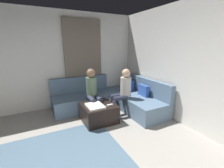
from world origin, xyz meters
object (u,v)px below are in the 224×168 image
object	(u,v)px
coffee_mug	(102,98)
person_on_couch_back	(122,90)
sectional_couch	(113,99)
game_remote	(110,105)
ottoman	(98,113)
person_on_couch_side	(93,90)

from	to	relation	value
coffee_mug	person_on_couch_back	size ratio (longest dim) A/B	0.08
sectional_couch	game_remote	distance (m)	0.85
coffee_mug	person_on_couch_back	bearing A→B (deg)	75.36
ottoman	sectional_couch	bearing A→B (deg)	129.20
game_remote	person_on_couch_back	bearing A→B (deg)	118.02
sectional_couch	person_on_couch_back	bearing A→B (deg)	6.92
coffee_mug	game_remote	bearing A→B (deg)	5.71
game_remote	person_on_couch_side	world-z (taller)	person_on_couch_side
sectional_couch	ottoman	world-z (taller)	sectional_couch
ottoman	person_on_couch_side	distance (m)	0.59
person_on_couch_back	person_on_couch_side	world-z (taller)	same
sectional_couch	person_on_couch_back	world-z (taller)	person_on_couch_back
person_on_couch_side	ottoman	bearing A→B (deg)	88.14
ottoman	coffee_mug	world-z (taller)	coffee_mug
ottoman	coffee_mug	bearing A→B (deg)	140.71
ottoman	coffee_mug	size ratio (longest dim) A/B	8.00
ottoman	coffee_mug	distance (m)	0.38
coffee_mug	person_on_couch_back	xyz separation A→B (m)	(0.14, 0.53, 0.19)
game_remote	person_on_couch_side	size ratio (longest dim) A/B	0.12
coffee_mug	sectional_couch	bearing A→B (deg)	123.50
coffee_mug	person_on_couch_side	xyz separation A→B (m)	(-0.17, -0.17, 0.19)
ottoman	person_on_couch_side	size ratio (longest dim) A/B	0.63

